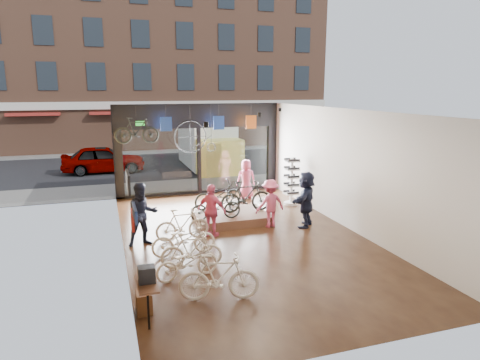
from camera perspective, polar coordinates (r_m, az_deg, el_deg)
name	(u,v)px	position (r m, az deg, el deg)	size (l,w,h in m)	color
ground_plane	(243,238)	(13.07, 0.40, -7.73)	(7.00, 12.00, 0.04)	black
ceiling	(243,110)	(12.31, 0.43, 9.34)	(7.00, 12.00, 0.04)	black
wall_left	(119,184)	(11.94, -15.84, -0.51)	(0.04, 12.00, 3.80)	#B37F3C
wall_right	(348,169)	(14.03, 14.20, 1.41)	(0.04, 12.00, 3.80)	beige
wall_back	(359,246)	(7.29, 15.60, -8.52)	(7.00, 0.04, 3.80)	beige
storefront	(199,149)	(18.26, -5.51, 4.13)	(7.00, 0.26, 3.80)	black
exit_sign	(140,123)	(17.66, -13.19, 7.36)	(0.35, 0.06, 0.18)	#198C26
street_road	(168,160)	(27.31, -9.52, 2.61)	(30.00, 18.00, 0.02)	black
sidewalk_near	(194,185)	(19.75, -6.16, -0.71)	(30.00, 2.40, 0.12)	slate
sidewalk_far	(160,151)	(31.22, -10.61, 3.87)	(30.00, 2.00, 0.12)	slate
opposite_building	(152,53)	(33.50, -11.67, 16.28)	(26.00, 5.00, 14.00)	brown
street_car	(103,159)	(23.96, -17.75, 2.67)	(1.71, 4.26, 1.45)	gray
box_truck	(210,145)	(23.55, -3.99, 4.66)	(2.33, 6.99, 2.75)	silver
floor_bike_1	(219,277)	(9.25, -2.81, -12.83)	(0.48, 1.72, 1.03)	beige
floor_bike_2	(187,262)	(10.33, -7.04, -10.81)	(0.54, 1.55, 0.81)	beige
floor_bike_3	(191,250)	(10.87, -6.49, -9.31)	(0.43, 1.53, 0.92)	beige
floor_bike_4	(184,239)	(11.68, -7.53, -7.81)	(0.61, 1.74, 0.91)	beige
floor_bike_5	(182,224)	(12.80, -7.69, -5.90)	(0.45, 1.60, 0.96)	beige
display_platform	(231,217)	(14.51, -1.20, -4.99)	(2.40, 1.80, 0.30)	#482E1E
display_bike_left	(216,207)	(13.64, -3.27, -3.58)	(0.57, 1.64, 0.86)	black
display_bike_mid	(246,197)	(14.46, 0.82, -2.22)	(0.50, 1.79, 1.07)	black
display_bike_right	(218,195)	(14.96, -2.93, -1.98)	(0.63, 1.82, 0.96)	black
customer_1	(142,214)	(12.47, -12.88, -4.49)	(0.89, 0.69, 1.83)	#161C33
customer_2	(212,211)	(12.92, -3.79, -4.11)	(0.95, 0.40, 1.63)	#CC4C72
customer_3	(270,203)	(13.83, 4.06, -3.14)	(1.01, 0.58, 1.57)	#CC4C72
customer_4	(246,179)	(17.41, 0.82, 0.13)	(0.78, 0.51, 1.61)	#CC4C72
customer_5	(306,199)	(14.00, 8.80, -2.54)	(1.69, 0.54, 1.82)	#161C33
sunglasses_rack	(291,181)	(16.55, 6.86, -0.19)	(0.54, 0.44, 1.83)	white
wall_merch	(136,250)	(8.76, -13.73, -9.08)	(0.40, 2.40, 2.60)	navy
penny_farthing	(197,138)	(17.15, -5.75, 5.63)	(1.62, 0.06, 1.29)	black
hung_bike	(137,131)	(15.99, -13.61, 6.42)	(0.45, 1.58, 0.95)	black
jersey_left	(166,124)	(17.10, -9.83, 7.35)	(0.45, 0.03, 0.55)	#1E3F99
jersey_mid	(219,123)	(17.52, -2.84, 7.62)	(0.45, 0.03, 0.55)	#1E3F99
jersey_right	(251,122)	(17.93, 1.49, 7.73)	(0.45, 0.03, 0.55)	#CC5919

